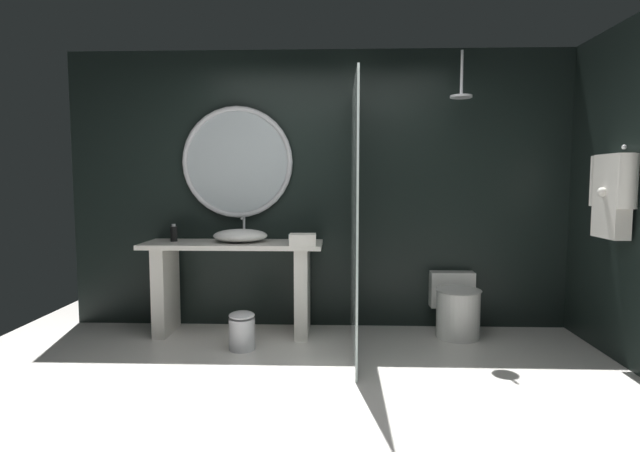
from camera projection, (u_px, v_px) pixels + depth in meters
name	position (u px, v px, depth m)	size (l,w,h in m)	color
ground_plane	(313.00, 413.00, 3.04)	(5.76, 5.76, 0.00)	silver
back_wall_panel	(323.00, 190.00, 4.81)	(4.80, 0.10, 2.60)	black
vanity_counter	(234.00, 277.00, 4.58)	(1.60, 0.53, 0.84)	silver
vessel_sink	(240.00, 236.00, 4.56)	(0.49, 0.40, 0.22)	white
tumbler_cup	(292.00, 239.00, 4.47)	(0.07, 0.07, 0.08)	silver
soap_dispenser	(174.00, 234.00, 4.61)	(0.06, 0.06, 0.16)	black
round_wall_mirror	(237.00, 162.00, 4.73)	(1.04, 0.05, 1.04)	silver
shower_glass_panel	(354.00, 219.00, 4.08)	(0.02, 1.39, 2.16)	silver
rain_shower_head	(461.00, 91.00, 4.32)	(0.19, 0.19, 0.40)	silver
hanging_bathrobe	(612.00, 191.00, 3.80)	(0.20, 0.53, 0.70)	silver
toilet	(457.00, 307.00, 4.54)	(0.40, 0.56, 0.54)	white
waste_bin	(242.00, 330.00, 4.17)	(0.21, 0.21, 0.32)	silver
folded_hand_towel	(303.00, 239.00, 4.36)	(0.23, 0.19, 0.10)	silver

